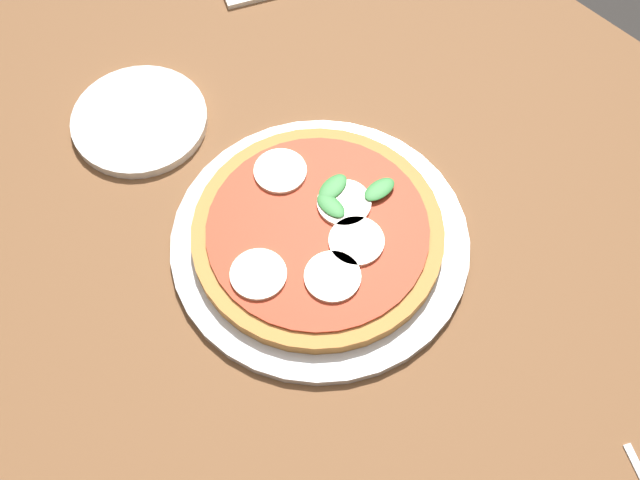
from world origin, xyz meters
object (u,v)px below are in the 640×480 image
(dining_table, at_px, (305,227))
(serving_tray, at_px, (320,242))
(plate_white, at_px, (140,120))
(pizza, at_px, (318,233))

(dining_table, relative_size, serving_tray, 4.03)
(serving_tray, distance_m, plate_white, 0.32)
(dining_table, distance_m, plate_white, 0.27)
(serving_tray, height_order, plate_white, plate_white)
(dining_table, relative_size, plate_white, 8.12)
(serving_tray, xyz_separation_m, plate_white, (0.31, 0.05, 0.00))
(dining_table, height_order, plate_white, plate_white)
(dining_table, distance_m, pizza, 0.14)
(serving_tray, height_order, pizza, pizza)
(plate_white, bearing_deg, serving_tray, -171.25)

